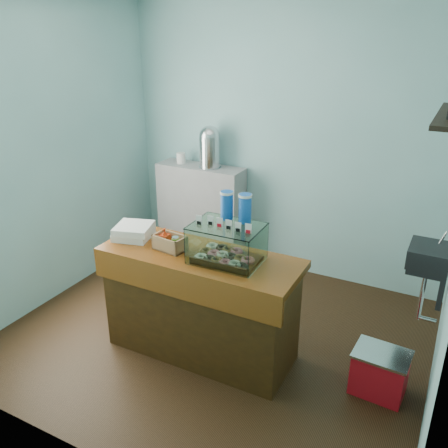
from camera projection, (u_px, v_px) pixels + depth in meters
The scene contains 9 objects.
ground at pixel (216, 334), 4.21m from camera, with size 3.50×3.50×0.00m, color black.
room_shell at pixel (218, 145), 3.55m from camera, with size 3.54×3.04×2.82m.
counter at pixel (200, 303), 3.83m from camera, with size 1.60×0.60×0.90m.
back_shelf at pixel (201, 212), 5.47m from camera, with size 1.00×0.32×1.10m, color #959497.
display_case at pixel (228, 240), 3.53m from camera, with size 0.53×0.40×0.50m.
condiment_crate at pixel (169, 242), 3.72m from camera, with size 0.27×0.18×0.17m.
pastry_boxes at pixel (134, 231), 3.93m from camera, with size 0.36×0.36×0.11m.
coffee_urn at pixel (210, 146), 5.10m from camera, with size 0.25×0.25×0.46m.
red_cooler at pixel (380, 372), 3.49m from camera, with size 0.41×0.32×0.35m.
Camera 1 is at (1.69, -3.08, 2.52)m, focal length 38.00 mm.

